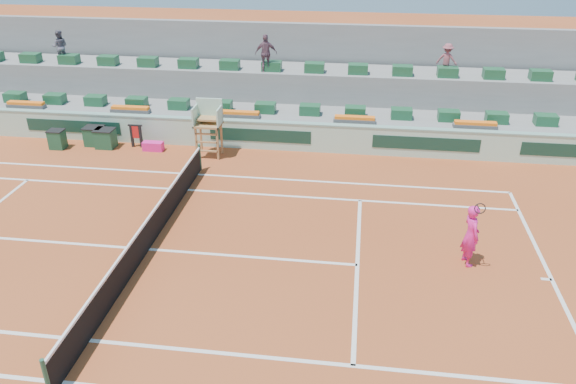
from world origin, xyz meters
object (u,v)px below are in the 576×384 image
at_px(tennis_player, 471,235).
at_px(umpire_chair, 208,120).
at_px(player_bag, 153,146).
at_px(drink_cooler_a, 105,138).

bearing_deg(tennis_player, umpire_chair, 144.10).
distance_m(player_bag, umpire_chair, 2.91).
bearing_deg(player_bag, umpire_chair, -2.98).
relative_size(drink_cooler_a, tennis_player, 0.37).
xyz_separation_m(drink_cooler_a, tennis_player, (14.34, -7.14, 0.54)).
height_order(player_bag, umpire_chair, umpire_chair).
xyz_separation_m(player_bag, drink_cooler_a, (-2.17, 0.06, 0.23)).
distance_m(player_bag, drink_cooler_a, 2.18).
height_order(umpire_chair, drink_cooler_a, umpire_chair).
bearing_deg(player_bag, drink_cooler_a, 178.44).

